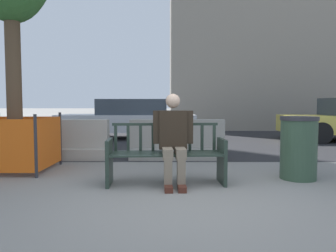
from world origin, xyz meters
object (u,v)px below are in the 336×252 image
(seated_person, at_px, (175,137))
(construction_fence, at_px, (18,142))
(car_sedan_mid, at_px, (131,119))
(jersey_barrier_centre, at_px, (179,143))
(street_bench, at_px, (167,157))
(trash_bin, at_px, (300,148))
(jersey_barrier_left, at_px, (63,143))

(seated_person, height_order, construction_fence, seated_person)
(seated_person, height_order, car_sedan_mid, car_sedan_mid)
(jersey_barrier_centre, xyz_separation_m, construction_fence, (-2.86, -1.26, 0.16))
(jersey_barrier_centre, bearing_deg, seated_person, -92.98)
(street_bench, distance_m, construction_fence, 2.81)
(construction_fence, xyz_separation_m, car_sedan_mid, (1.34, 5.50, 0.17))
(car_sedan_mid, xyz_separation_m, trash_bin, (3.35, -6.15, -0.19))
(seated_person, height_order, jersey_barrier_centre, seated_person)
(jersey_barrier_left, height_order, trash_bin, trash_bin)
(jersey_barrier_left, distance_m, car_sedan_mid, 4.37)
(street_bench, height_order, construction_fence, construction_fence)
(jersey_barrier_left, relative_size, construction_fence, 1.64)
(jersey_barrier_centre, height_order, car_sedan_mid, car_sedan_mid)
(seated_person, distance_m, jersey_barrier_left, 3.27)
(trash_bin, bearing_deg, car_sedan_mid, 118.58)
(seated_person, distance_m, car_sedan_mid, 6.66)
(jersey_barrier_centre, height_order, jersey_barrier_left, same)
(jersey_barrier_centre, relative_size, trash_bin, 2.06)
(seated_person, height_order, jersey_barrier_left, seated_person)
(seated_person, relative_size, construction_fence, 1.07)
(seated_person, relative_size, jersey_barrier_left, 0.65)
(street_bench, relative_size, seated_person, 1.30)
(trash_bin, bearing_deg, street_bench, -171.71)
(jersey_barrier_centre, distance_m, car_sedan_mid, 4.51)
(street_bench, relative_size, car_sedan_mid, 0.37)
(trash_bin, bearing_deg, seated_person, -169.80)
(street_bench, relative_size, jersey_barrier_left, 0.85)
(construction_fence, distance_m, car_sedan_mid, 5.66)
(car_sedan_mid, bearing_deg, seated_person, -77.84)
(jersey_barrier_centre, height_order, trash_bin, trash_bin)
(street_bench, bearing_deg, trash_bin, 8.29)
(jersey_barrier_centre, relative_size, car_sedan_mid, 0.44)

